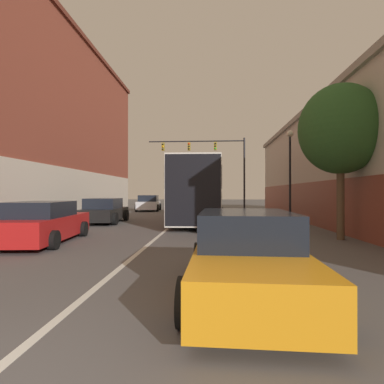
{
  "coord_description": "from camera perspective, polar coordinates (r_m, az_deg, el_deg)",
  "views": [
    {
      "loc": [
        2.05,
        -1.71,
        1.69
      ],
      "look_at": [
        1.02,
        14.82,
        1.76
      ],
      "focal_mm": 28.0,
      "sensor_mm": 36.0,
      "label": 1
    }
  ],
  "objects": [
    {
      "name": "lane_center_line",
      "position": [
        18.14,
        -2.94,
        -5.58
      ],
      "size": [
        0.14,
        44.47,
        0.01
      ],
      "color": "silver",
      "rests_on": "ground_plane"
    },
    {
      "name": "bus",
      "position": [
        17.95,
        0.87,
        0.5
      ],
      "size": [
        2.92,
        10.63,
        3.43
      ],
      "rotation": [
        0.0,
        0.0,
        1.59
      ],
      "color": "silver",
      "rests_on": "ground_plane"
    },
    {
      "name": "parked_car_left_near",
      "position": [
        11.5,
        -26.52,
        -5.31
      ],
      "size": [
        2.4,
        4.68,
        1.41
      ],
      "rotation": [
        0.0,
        0.0,
        1.68
      ],
      "color": "red",
      "rests_on": "ground_plane"
    },
    {
      "name": "building_left_brick",
      "position": [
        22.49,
        -30.62,
        11.57
      ],
      "size": [
        8.04,
        24.77,
        12.34
      ],
      "color": "brown",
      "rests_on": "ground_plane"
    },
    {
      "name": "street_lamp",
      "position": [
        14.67,
        18.17,
        3.62
      ],
      "size": [
        0.32,
        0.32,
        4.62
      ],
      "color": "black",
      "rests_on": "ground_plane"
    },
    {
      "name": "parked_car_left_far",
      "position": [
        17.87,
        -16.36,
        -3.51
      ],
      "size": [
        2.27,
        4.25,
        1.4
      ],
      "rotation": [
        0.0,
        0.0,
        1.62
      ],
      "color": "black",
      "rests_on": "ground_plane"
    },
    {
      "name": "parked_car_left_mid",
      "position": [
        28.98,
        -8.26,
        -2.17
      ],
      "size": [
        2.39,
        4.06,
        1.5
      ],
      "rotation": [
        0.0,
        0.0,
        1.65
      ],
      "color": "silver",
      "rests_on": "ground_plane"
    },
    {
      "name": "traffic_signal_gantry",
      "position": [
        30.4,
        3.96,
        6.84
      ],
      "size": [
        9.74,
        0.36,
        7.25
      ],
      "color": "black",
      "rests_on": "ground_plane"
    },
    {
      "name": "street_tree_near",
      "position": [
        12.41,
        26.42,
        10.61
      ],
      "size": [
        2.99,
        2.69,
        5.68
      ],
      "color": "brown",
      "rests_on": "ground_plane"
    },
    {
      "name": "hatchback_foreground",
      "position": [
        5.25,
        10.33,
        -11.66
      ],
      "size": [
        2.05,
        4.26,
        1.37
      ],
      "rotation": [
        0.0,
        0.0,
        1.54
      ],
      "color": "orange",
      "rests_on": "ground_plane"
    }
  ]
}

